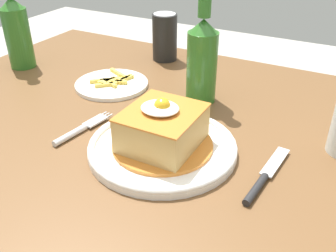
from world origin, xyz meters
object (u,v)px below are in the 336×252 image
fork (79,130)px  soda_can (165,37)px  knife (262,181)px  beer_bottle_green_far (16,29)px  main_plate (163,147)px  side_plate_fries (112,84)px  beer_bottle_green (202,56)px

fork → soda_can: 0.42m
knife → beer_bottle_green_far: beer_bottle_green_far is taller
main_plate → knife: bearing=-2.0°
main_plate → beer_bottle_green_far: size_ratio=0.97×
main_plate → side_plate_fries: size_ratio=1.51×
main_plate → soda_can: 0.45m
soda_can → beer_bottle_green_far: bearing=-143.6°
fork → main_plate: bearing=7.6°
fork → side_plate_fries: (-0.07, 0.20, -0.00)m
knife → fork: bearing=-177.3°
beer_bottle_green_far → main_plate: bearing=-18.6°
knife → soda_can: 0.56m
soda_can → side_plate_fries: 0.22m
fork → soda_can: bearing=96.1°
fork → beer_bottle_green_far: 0.41m
side_plate_fries → fork: bearing=-71.2°
fork → beer_bottle_green_far: (-0.35, 0.19, 0.09)m
soda_can → side_plate_fries: soda_can is taller
knife → soda_can: bearing=134.1°
main_plate → beer_bottle_green: 0.23m
beer_bottle_green → beer_bottle_green_far: same height
soda_can → beer_bottle_green_far: 0.38m
fork → beer_bottle_green_far: size_ratio=0.53×
main_plate → beer_bottle_green_far: (-0.51, 0.17, 0.09)m
fork → beer_bottle_green_far: bearing=150.6°
knife → main_plate: bearing=178.0°
knife → beer_bottle_green_far: 0.72m
fork → soda_can: (-0.04, 0.42, 0.06)m
soda_can → beer_bottle_green: bearing=-44.1°
main_plate → side_plate_fries: (-0.24, 0.18, -0.00)m
soda_can → beer_bottle_green_far: beer_bottle_green_far is taller
soda_can → side_plate_fries: (-0.02, -0.21, -0.06)m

